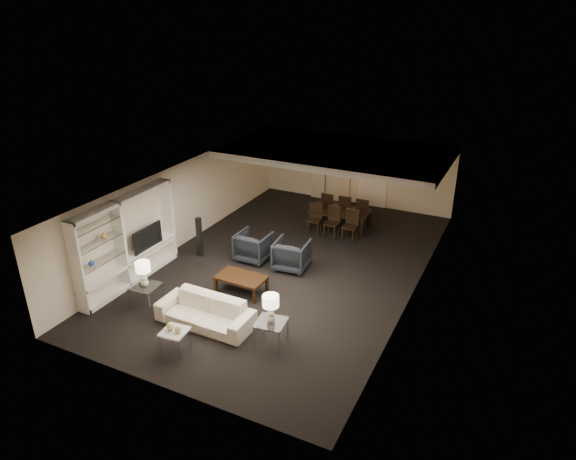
{
  "coord_description": "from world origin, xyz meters",
  "views": [
    {
      "loc": [
        5.59,
        -11.42,
        6.82
      ],
      "look_at": [
        0.0,
        0.0,
        1.1
      ],
      "focal_mm": 32.0,
      "sensor_mm": 36.0,
      "label": 1
    }
  ],
  "objects_px": {
    "television": "(144,237)",
    "chair_fm": "(346,209)",
    "pendant_light": "(345,168)",
    "side_table_right": "(271,333)",
    "armchair_right": "(292,255)",
    "chair_fl": "(329,206)",
    "chair_nr": "(350,226)",
    "armchair_left": "(254,246)",
    "dining_table": "(339,220)",
    "floor_lamp": "(325,181)",
    "table_lamp_right": "(271,309)",
    "coffee_table": "(241,284)",
    "vase_amber": "(104,235)",
    "side_table_left": "(147,296)",
    "chair_nm": "(332,223)",
    "floor_speaker": "(199,237)",
    "sofa": "(205,312)",
    "marble_table": "(175,341)",
    "table_lamp_left": "(144,274)",
    "vase_blue": "(91,263)",
    "chair_fr": "(364,212)",
    "chair_nl": "(314,219)"
  },
  "relations": [
    {
      "from": "chair_nr",
      "to": "chair_fm",
      "type": "height_order",
      "value": "same"
    },
    {
      "from": "table_lamp_right",
      "to": "chair_nl",
      "type": "distance_m",
      "value": 5.91
    },
    {
      "from": "coffee_table",
      "to": "side_table_right",
      "type": "relative_size",
      "value": 2.0
    },
    {
      "from": "chair_nr",
      "to": "armchair_left",
      "type": "bearing_deg",
      "value": -129.74
    },
    {
      "from": "armchair_left",
      "to": "chair_fr",
      "type": "bearing_deg",
      "value": -118.49
    },
    {
      "from": "side_table_left",
      "to": "television",
      "type": "distance_m",
      "value": 1.95
    },
    {
      "from": "chair_nr",
      "to": "side_table_left",
      "type": "bearing_deg",
      "value": -118.4
    },
    {
      "from": "armchair_right",
      "to": "vase_amber",
      "type": "relative_size",
      "value": 5.21
    },
    {
      "from": "armchair_left",
      "to": "chair_nm",
      "type": "relative_size",
      "value": 0.95
    },
    {
      "from": "armchair_left",
      "to": "marble_table",
      "type": "relative_size",
      "value": 1.79
    },
    {
      "from": "side_table_left",
      "to": "dining_table",
      "type": "bearing_deg",
      "value": 68.36
    },
    {
      "from": "table_lamp_right",
      "to": "dining_table",
      "type": "distance_m",
      "value": 6.44
    },
    {
      "from": "television",
      "to": "chair_fm",
      "type": "height_order",
      "value": "television"
    },
    {
      "from": "side_table_right",
      "to": "vase_amber",
      "type": "height_order",
      "value": "vase_amber"
    },
    {
      "from": "chair_nr",
      "to": "coffee_table",
      "type": "bearing_deg",
      "value": -108.82
    },
    {
      "from": "dining_table",
      "to": "vase_blue",
      "type": "bearing_deg",
      "value": -122.76
    },
    {
      "from": "pendant_light",
      "to": "television",
      "type": "relative_size",
      "value": 0.49
    },
    {
      "from": "dining_table",
      "to": "floor_lamp",
      "type": "height_order",
      "value": "floor_lamp"
    },
    {
      "from": "armchair_left",
      "to": "floor_lamp",
      "type": "bearing_deg",
      "value": -90.05
    },
    {
      "from": "floor_speaker",
      "to": "chair_nr",
      "type": "xyz_separation_m",
      "value": [
        3.55,
        2.88,
        -0.11
      ]
    },
    {
      "from": "side_table_right",
      "to": "chair_fm",
      "type": "height_order",
      "value": "chair_fm"
    },
    {
      "from": "coffee_table",
      "to": "vase_amber",
      "type": "distance_m",
      "value": 3.56
    },
    {
      "from": "chair_fl",
      "to": "floor_lamp",
      "type": "bearing_deg",
      "value": -59.12
    },
    {
      "from": "coffee_table",
      "to": "vase_amber",
      "type": "relative_size",
      "value": 7.0
    },
    {
      "from": "armchair_left",
      "to": "floor_speaker",
      "type": "bearing_deg",
      "value": 17.14
    },
    {
      "from": "sofa",
      "to": "dining_table",
      "type": "xyz_separation_m",
      "value": [
        0.82,
        6.36,
        -0.0
      ]
    },
    {
      "from": "pendant_light",
      "to": "chair_nm",
      "type": "bearing_deg",
      "value": -86.21
    },
    {
      "from": "chair_fl",
      "to": "table_lamp_left",
      "type": "bearing_deg",
      "value": 78.38
    },
    {
      "from": "armchair_left",
      "to": "chair_nm",
      "type": "xyz_separation_m",
      "value": [
        1.42,
        2.41,
        0.07
      ]
    },
    {
      "from": "chair_nr",
      "to": "chair_fl",
      "type": "distance_m",
      "value": 1.77
    },
    {
      "from": "table_lamp_left",
      "to": "floor_speaker",
      "type": "bearing_deg",
      "value": 98.49
    },
    {
      "from": "armchair_right",
      "to": "chair_fl",
      "type": "bearing_deg",
      "value": -89.68
    },
    {
      "from": "floor_speaker",
      "to": "armchair_left",
      "type": "bearing_deg",
      "value": 17.18
    },
    {
      "from": "marble_table",
      "to": "floor_speaker",
      "type": "xyz_separation_m",
      "value": [
        -2.12,
        3.93,
        0.34
      ]
    },
    {
      "from": "chair_nr",
      "to": "chair_fl",
      "type": "xyz_separation_m",
      "value": [
        -1.2,
        1.3,
        0.0
      ]
    },
    {
      "from": "side_table_left",
      "to": "pendant_light",
      "type": "bearing_deg",
      "value": 70.44
    },
    {
      "from": "pendant_light",
      "to": "table_lamp_right",
      "type": "height_order",
      "value": "pendant_light"
    },
    {
      "from": "armchair_right",
      "to": "chair_fl",
      "type": "height_order",
      "value": "chair_fl"
    },
    {
      "from": "table_lamp_left",
      "to": "chair_fm",
      "type": "relative_size",
      "value": 0.66
    },
    {
      "from": "television",
      "to": "chair_fm",
      "type": "xyz_separation_m",
      "value": [
        3.66,
        5.62,
        -0.57
      ]
    },
    {
      "from": "vase_amber",
      "to": "chair_fl",
      "type": "bearing_deg",
      "value": 66.07
    },
    {
      "from": "vase_blue",
      "to": "chair_nr",
      "type": "height_order",
      "value": "vase_blue"
    },
    {
      "from": "armchair_left",
      "to": "vase_blue",
      "type": "xyz_separation_m",
      "value": [
        -2.26,
        -3.74,
        0.72
      ]
    },
    {
      "from": "coffee_table",
      "to": "side_table_left",
      "type": "bearing_deg",
      "value": -136.74
    },
    {
      "from": "armchair_right",
      "to": "chair_nr",
      "type": "relative_size",
      "value": 0.95
    },
    {
      "from": "chair_fr",
      "to": "coffee_table",
      "type": "bearing_deg",
      "value": 74.02
    },
    {
      "from": "armchair_left",
      "to": "floor_lamp",
      "type": "height_order",
      "value": "floor_lamp"
    },
    {
      "from": "coffee_table",
      "to": "chair_fm",
      "type": "bearing_deg",
      "value": 81.35
    },
    {
      "from": "chair_nl",
      "to": "floor_lamp",
      "type": "xyz_separation_m",
      "value": [
        -0.81,
        2.87,
        0.29
      ]
    },
    {
      "from": "side_table_right",
      "to": "chair_nm",
      "type": "height_order",
      "value": "chair_nm"
    }
  ]
}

